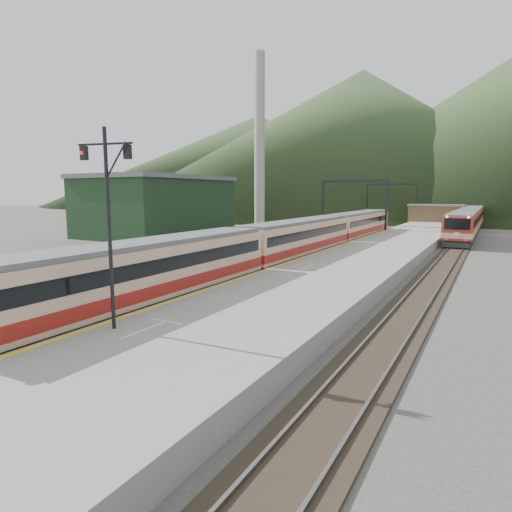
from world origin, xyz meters
The scene contains 17 objects.
track_main centered at (0.00, 40.00, 0.07)m, with size 2.60×200.00×0.23m.
track_far centered at (-5.00, 40.00, 0.07)m, with size 2.60×200.00×0.23m.
track_second centered at (11.50, 40.00, 0.07)m, with size 2.60×200.00×0.23m.
platform centered at (5.60, 38.00, 0.50)m, with size 8.00×100.00×1.00m, color gray.
gantry_near centered at (-2.85, 55.00, 5.59)m, with size 9.55×0.25×8.00m.
gantry_far centered at (-2.85, 80.00, 5.59)m, with size 9.55×0.25×8.00m.
warehouse centered at (-28.00, 42.00, 4.32)m, with size 14.50×20.50×8.60m.
smokestack centered at (-22.00, 62.00, 15.00)m, with size 1.80×1.80×30.00m, color #9E998E.
station_shed centered at (5.60, 78.00, 2.57)m, with size 9.40×4.40×3.10m.
hill_a centered at (-40.00, 190.00, 30.00)m, with size 180.00×180.00×60.00m, color #314D23.
hill_d centered at (-120.00, 240.00, 27.50)m, with size 200.00×200.00×55.00m, color #314D23.
main_train centered at (0.00, 29.39, 1.93)m, with size 2.78×57.03×3.39m.
second_train centered at (11.50, 66.10, 2.13)m, with size 3.11×42.29×3.79m.
signal_mast centered at (2.68, 5.53, 5.50)m, with size 2.16×0.63×7.42m.
short_signal_a centered at (-2.34, 6.86, 1.46)m, with size 0.23×0.18×2.27m.
short_signal_b centered at (-2.52, 26.42, 1.46)m, with size 0.26×0.23×2.27m.
short_signal_c centered at (-6.57, 15.86, 1.46)m, with size 0.26×0.22×2.27m.
Camera 1 is at (15.00, -5.48, 6.07)m, focal length 30.00 mm.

